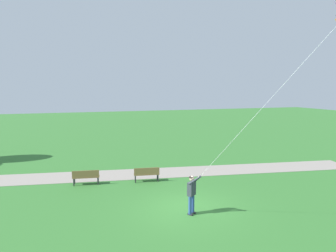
% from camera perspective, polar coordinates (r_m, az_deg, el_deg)
% --- Properties ---
extents(ground_plane, '(120.00, 120.00, 0.00)m').
position_cam_1_polar(ground_plane, '(14.15, 3.64, -15.67)').
color(ground_plane, '#33702D').
extents(walkway_path, '(7.27, 31.99, 0.02)m').
position_cam_1_polar(walkway_path, '(19.43, -9.09, -9.29)').
color(walkway_path, gray).
rests_on(walkway_path, ground).
extents(person_kite_flyer, '(0.62, 0.56, 1.83)m').
position_cam_1_polar(person_kite_flyer, '(13.23, 4.66, -12.48)').
color(person_kite_flyer, '#232328').
rests_on(person_kite_flyer, ground).
extents(flying_kite, '(4.24, 3.33, 6.43)m').
position_cam_1_polar(flying_kite, '(11.03, 29.16, 18.08)').
color(flying_kite, purple).
extents(park_bench_near_walkway, '(0.66, 1.55, 0.88)m').
position_cam_1_polar(park_bench_near_walkway, '(17.75, -4.16, -9.12)').
color(park_bench_near_walkway, olive).
rests_on(park_bench_near_walkway, ground).
extents(park_bench_far_walkway, '(0.66, 1.55, 0.88)m').
position_cam_1_polar(park_bench_far_walkway, '(17.79, -15.61, -9.34)').
color(park_bench_far_walkway, olive).
rests_on(park_bench_far_walkway, ground).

